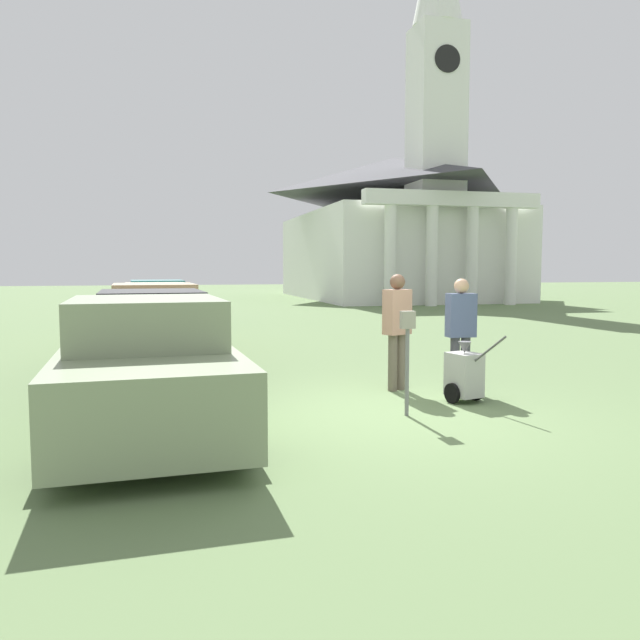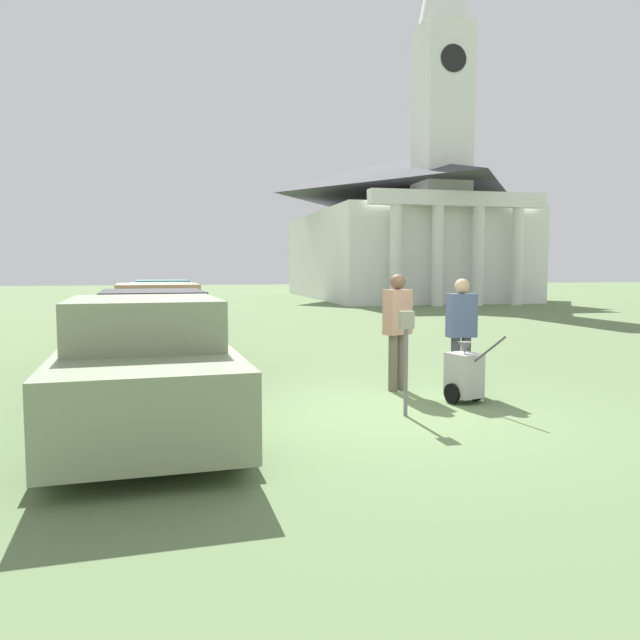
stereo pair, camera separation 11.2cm
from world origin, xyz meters
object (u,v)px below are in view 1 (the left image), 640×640
object	(u,v)px
parked_car_sage	(147,368)
equipment_cart	(464,374)
parked_car_teal	(157,303)
person_supervisor	(461,327)
parked_car_cream	(156,311)
person_worker	(397,324)
parked_car_black	(152,337)
parking_meter	(407,343)
parked_car_tan	(154,320)
church	(395,221)

from	to	relation	value
parked_car_sage	equipment_cart	xyz separation A→B (m)	(4.22, 0.37, -0.32)
parked_car_teal	person_supervisor	bearing A→B (deg)	-73.63
parked_car_teal	equipment_cart	distance (m)	14.31
parked_car_cream	person_worker	size ratio (longest dim) A/B	3.00
parked_car_black	parked_car_cream	size ratio (longest dim) A/B	0.95
parked_car_teal	parking_meter	xyz separation A→B (m)	(3.15, -14.22, 0.26)
parked_car_sage	equipment_cart	size ratio (longest dim) A/B	4.90
parked_car_cream	equipment_cart	size ratio (longest dim) A/B	5.28
parked_car_black	parking_meter	distance (m)	4.70
parked_car_tan	church	size ratio (longest dim) A/B	0.24
parked_car_sage	church	world-z (taller)	church
parked_car_tan	equipment_cart	distance (m)	7.67
parked_car_sage	parked_car_cream	xyz separation A→B (m)	(0.00, 10.36, -0.03)
equipment_cart	parking_meter	bearing A→B (deg)	-167.24
person_worker	church	distance (m)	28.80
parking_meter	parked_car_cream	bearing A→B (deg)	106.62
parked_car_teal	person_worker	bearing A→B (deg)	-76.90
parked_car_tan	person_supervisor	distance (m)	7.26
parked_car_sage	parked_car_black	xyz separation A→B (m)	(-0.00, 3.30, -0.00)
parked_car_cream	person_worker	bearing A→B (deg)	-70.89
parked_car_black	equipment_cart	world-z (taller)	parked_car_black
parked_car_sage	person_supervisor	size ratio (longest dim) A/B	2.90
parked_car_sage	parked_car_teal	distance (m)	14.04
parked_car_tan	person_supervisor	bearing A→B (deg)	-54.34
parked_car_teal	church	bearing A→B (deg)	42.68
parked_car_teal	person_worker	world-z (taller)	person_worker
person_supervisor	parked_car_cream	bearing A→B (deg)	-61.86
parked_car_sage	church	bearing A→B (deg)	61.00
equipment_cart	parked_car_sage	bearing A→B (deg)	170.48
parked_car_teal	person_supervisor	size ratio (longest dim) A/B	2.82
parked_car_cream	parked_car_tan	bearing A→B (deg)	-92.85
parked_car_sage	parked_car_tan	size ratio (longest dim) A/B	1.01
parked_car_black	parked_car_cream	bearing A→B (deg)	87.15
parked_car_black	person_supervisor	world-z (taller)	person_supervisor
parked_car_tan	parking_meter	size ratio (longest dim) A/B	3.69
parking_meter	equipment_cart	world-z (taller)	parking_meter
parked_car_tan	church	world-z (taller)	church
church	parked_car_sage	bearing A→B (deg)	-116.15
parked_car_sage	person_worker	world-z (taller)	person_worker
person_worker	equipment_cart	xyz separation A→B (m)	(0.60, -1.02, -0.62)
parked_car_teal	parking_meter	world-z (taller)	parked_car_teal
parked_car_tan	equipment_cart	size ratio (longest dim) A/B	4.87
church	parking_meter	bearing A→B (deg)	-110.63
parked_car_sage	parked_car_black	bearing A→B (deg)	87.15
parked_car_tan	parked_car_teal	world-z (taller)	parked_car_tan
parked_car_cream	parking_meter	bearing A→B (deg)	-76.23
parked_car_sage	parking_meter	world-z (taller)	parked_car_sage
parked_car_tan	equipment_cart	bearing A→B (deg)	-59.44
parked_car_tan	parked_car_cream	xyz separation A→B (m)	(0.00, 3.59, -0.04)
parked_car_black	person_worker	xyz separation A→B (m)	(3.62, -1.91, 0.31)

